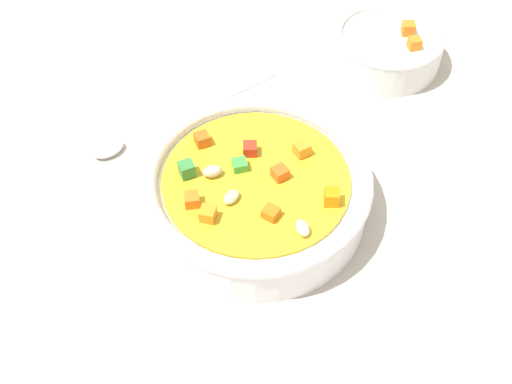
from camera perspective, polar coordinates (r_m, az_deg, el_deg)
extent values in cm
cube|color=#BAB2A0|center=(57.97, 0.00, -2.07)|extent=(140.00, 140.00, 2.00)
cylinder|color=white|center=(55.66, 0.00, -0.25)|extent=(20.35, 20.35, 3.87)
torus|color=white|center=(53.80, 0.00, 1.36)|extent=(20.73, 20.73, 1.60)
cylinder|color=gold|center=(54.02, 0.00, 1.17)|extent=(16.81, 16.81, 0.40)
cube|color=orange|center=(55.52, 4.29, 4.02)|extent=(1.75, 1.75, 1.23)
cube|color=orange|center=(51.85, 7.02, -0.63)|extent=(1.61, 1.61, 1.43)
cube|color=orange|center=(51.89, -6.00, -0.72)|extent=(1.72, 1.72, 1.12)
cube|color=orange|center=(53.59, 2.25, 1.80)|extent=(1.74, 1.74, 1.08)
cube|color=orange|center=(50.80, -4.52, -2.06)|extent=(1.44, 1.44, 1.16)
ellipsoid|color=beige|center=(53.82, -4.09, 1.93)|extent=(2.07, 1.99, 1.05)
cube|color=orange|center=(56.50, -5.06, 4.93)|extent=(1.77, 1.77, 1.13)
cube|color=orange|center=(50.91, 1.40, -1.94)|extent=(1.46, 1.46, 0.90)
cube|color=#36843C|center=(53.95, -6.49, 2.12)|extent=(1.77, 1.77, 1.40)
ellipsoid|color=#C8CD8C|center=(52.03, -2.32, -0.47)|extent=(1.50, 1.97, 0.79)
ellipsoid|color=beige|center=(50.15, 4.38, -3.36)|extent=(1.98, 2.07, 0.83)
cube|color=red|center=(55.50, -0.56, 4.05)|extent=(1.65, 1.65, 1.06)
cube|color=green|center=(54.32, -1.53, 2.55)|extent=(1.76, 1.76, 0.88)
cylinder|color=silver|center=(67.33, -3.07, 9.00)|extent=(7.83, 12.00, 0.81)
ellipsoid|color=silver|center=(63.15, -13.70, 3.96)|extent=(3.66, 4.01, 1.07)
cylinder|color=white|center=(72.65, 12.08, 12.91)|extent=(12.30, 12.30, 3.59)
torus|color=white|center=(71.45, 12.36, 14.19)|extent=(12.43, 12.43, 0.98)
cube|color=orange|center=(72.03, 14.05, 14.60)|extent=(1.78, 1.78, 1.36)
cube|color=orange|center=(70.10, 14.60, 13.29)|extent=(1.74, 1.74, 1.25)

